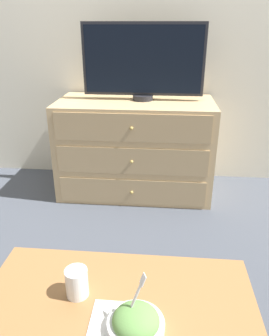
% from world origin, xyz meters
% --- Properties ---
extents(ground_plane, '(12.00, 12.00, 0.00)m').
position_xyz_m(ground_plane, '(0.00, 0.00, 0.00)').
color(ground_plane, '#474C56').
extents(wall_back, '(12.00, 0.05, 2.60)m').
position_xyz_m(wall_back, '(0.00, 0.03, 1.30)').
color(wall_back, silver).
rests_on(wall_back, ground_plane).
extents(dresser, '(1.17, 0.59, 0.73)m').
position_xyz_m(dresser, '(-0.07, -0.32, 0.37)').
color(dresser, tan).
rests_on(dresser, ground_plane).
extents(tv, '(0.88, 0.15, 0.54)m').
position_xyz_m(tv, '(-0.02, -0.28, 1.01)').
color(tv, '#232328').
rests_on(tv, dresser).
extents(coffee_table, '(0.96, 0.52, 0.38)m').
position_xyz_m(coffee_table, '(0.01, -1.89, 0.33)').
color(coffee_table, '#9E6B3D').
rests_on(coffee_table, ground_plane).
extents(takeout_bowl, '(0.18, 0.18, 0.19)m').
position_xyz_m(takeout_bowl, '(0.08, -2.00, 0.41)').
color(takeout_bowl, silver).
rests_on(takeout_bowl, coffee_table).
extents(drink_cup, '(0.08, 0.08, 0.11)m').
position_xyz_m(drink_cup, '(-0.14, -1.87, 0.43)').
color(drink_cup, beige).
rests_on(drink_cup, coffee_table).
extents(napkin, '(0.18, 0.18, 0.00)m').
position_xyz_m(napkin, '(0.02, -1.98, 0.39)').
color(napkin, white).
rests_on(napkin, coffee_table).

